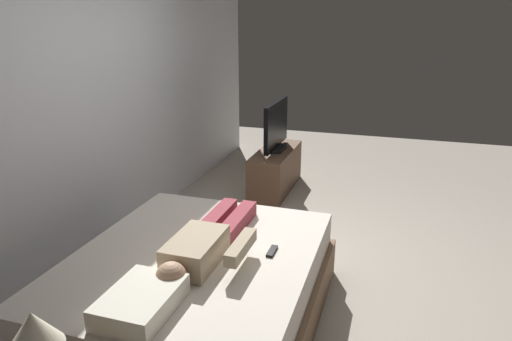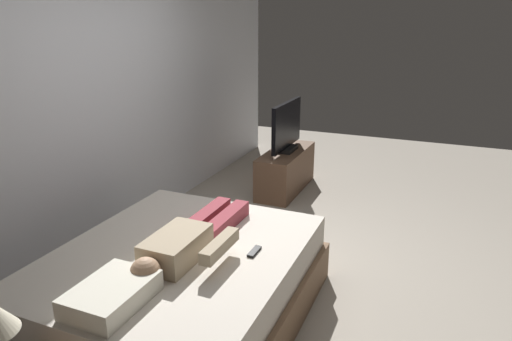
# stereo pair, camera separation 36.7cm
# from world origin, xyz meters

# --- Properties ---
(ground_plane) EXTENTS (10.00, 10.00, 0.00)m
(ground_plane) POSITION_xyz_m (0.00, 0.00, 0.00)
(ground_plane) COLOR #ADA393
(back_wall) EXTENTS (6.40, 0.10, 2.80)m
(back_wall) POSITION_xyz_m (0.40, 1.77, 1.40)
(back_wall) COLOR silver
(back_wall) RESTS_ON ground
(bed) EXTENTS (1.93, 1.62, 0.54)m
(bed) POSITION_xyz_m (-0.82, 0.46, 0.26)
(bed) COLOR brown
(bed) RESTS_ON ground
(pillow) EXTENTS (0.48, 0.34, 0.12)m
(pillow) POSITION_xyz_m (-1.47, 0.46, 0.60)
(pillow) COLOR silver
(pillow) RESTS_ON bed
(person) EXTENTS (1.26, 0.46, 0.18)m
(person) POSITION_xyz_m (-0.79, 0.38, 0.62)
(person) COLOR tan
(person) RESTS_ON bed
(remote) EXTENTS (0.15, 0.04, 0.02)m
(remote) POSITION_xyz_m (-0.64, -0.02, 0.55)
(remote) COLOR black
(remote) RESTS_ON bed
(tv_stand) EXTENTS (1.10, 0.40, 0.50)m
(tv_stand) POSITION_xyz_m (1.89, 0.64, 0.25)
(tv_stand) COLOR brown
(tv_stand) RESTS_ON ground
(tv) EXTENTS (0.88, 0.20, 0.59)m
(tv) POSITION_xyz_m (1.89, 0.64, 0.78)
(tv) COLOR black
(tv) RESTS_ON tv_stand
(lamp) EXTENTS (0.22, 0.22, 0.42)m
(lamp) POSITION_xyz_m (-2.09, 0.54, 0.85)
(lamp) COLOR #59595B
(lamp) RESTS_ON nightstand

